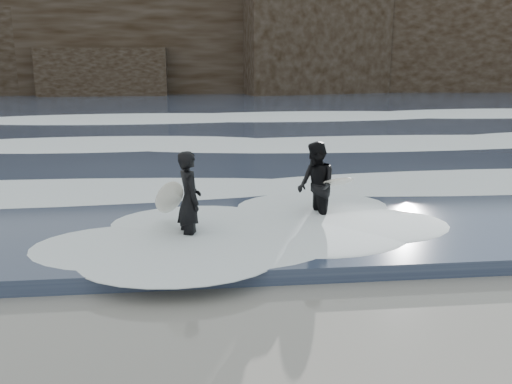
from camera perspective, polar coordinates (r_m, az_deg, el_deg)
sea at (r=35.05m, az=-4.67°, el=7.93°), size 90.00×52.00×0.30m
headland at (r=51.86m, az=-5.36°, el=15.27°), size 70.00×9.00×10.00m
foam_near at (r=15.27m, az=-2.42°, el=0.88°), size 60.00×3.20×0.20m
foam_mid at (r=22.13m, az=-3.66°, el=5.06°), size 60.00×4.00×0.24m
foam_far at (r=31.04m, az=-4.45°, el=7.70°), size 60.00×4.80×0.30m
surfer_left at (r=11.33m, az=-6.96°, el=-0.81°), size 1.12×1.81×1.98m
surfer_right at (r=12.56m, az=6.18°, el=0.63°), size 1.18×2.07×1.95m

